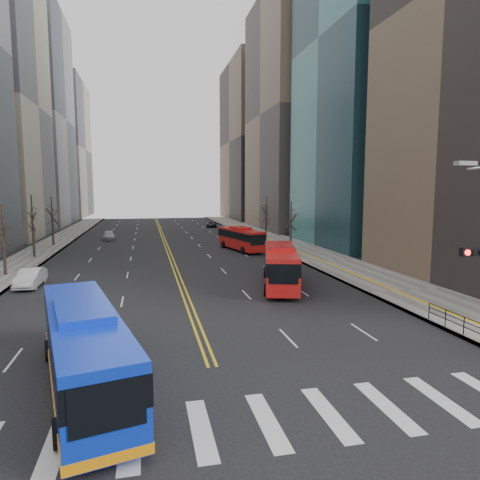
{
  "coord_description": "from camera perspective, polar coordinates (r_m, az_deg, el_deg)",
  "views": [
    {
      "loc": [
        -2.87,
        -13.8,
        8.21
      ],
      "look_at": [
        3.64,
        15.55,
        4.63
      ],
      "focal_mm": 32.0,
      "sensor_mm": 36.0,
      "label": 1
    }
  ],
  "objects": [
    {
      "name": "ground",
      "position": [
        16.31,
        -0.72,
        -23.44
      ],
      "size": [
        220.0,
        220.0,
        0.0
      ],
      "primitive_type": "plane",
      "color": "black"
    },
    {
      "name": "sidewalk_right",
      "position": [
        62.76,
        6.55,
        -0.7
      ],
      "size": [
        7.0,
        130.0,
        0.15
      ],
      "primitive_type": "cube",
      "color": "slate",
      "rests_on": "ground"
    },
    {
      "name": "sidewalk_left",
      "position": [
        60.91,
        -25.32,
        -1.54
      ],
      "size": [
        5.0,
        130.0,
        0.15
      ],
      "primitive_type": "cube",
      "color": "slate",
      "rests_on": "ground"
    },
    {
      "name": "crosswalk",
      "position": [
        16.31,
        -0.72,
        -23.42
      ],
      "size": [
        26.7,
        4.0,
        0.01
      ],
      "color": "silver",
      "rests_on": "ground"
    },
    {
      "name": "centerline",
      "position": [
        69.35,
        -10.04,
        -0.1
      ],
      "size": [
        0.55,
        100.0,
        0.01
      ],
      "color": "gold",
      "rests_on": "ground"
    },
    {
      "name": "office_towers",
      "position": [
        83.85,
        -10.73,
        17.48
      ],
      "size": [
        83.0,
        134.0,
        58.0
      ],
      "color": "gray",
      "rests_on": "ground"
    },
    {
      "name": "pedestrian_railing",
      "position": [
        27.23,
        27.7,
        -9.75
      ],
      "size": [
        0.06,
        6.06,
        1.02
      ],
      "color": "black",
      "rests_on": "sidewalk_right"
    },
    {
      "name": "street_trees",
      "position": [
        48.66,
        -17.57,
        2.54
      ],
      "size": [
        35.2,
        47.2,
        7.6
      ],
      "color": "#33281F",
      "rests_on": "ground"
    },
    {
      "name": "blue_bus",
      "position": [
        19.08,
        -20.08,
        -13.08
      ],
      "size": [
        5.37,
        12.47,
        3.55
      ],
      "color": "#0E31D4",
      "rests_on": "ground"
    },
    {
      "name": "red_bus_near",
      "position": [
        36.46,
        5.43,
        -3.11
      ],
      "size": [
        5.48,
        11.38,
        3.52
      ],
      "color": "red",
      "rests_on": "ground"
    },
    {
      "name": "red_bus_far",
      "position": [
        57.35,
        0.06,
        0.37
      ],
      "size": [
        4.45,
        10.27,
        3.2
      ],
      "color": "red",
      "rests_on": "ground"
    },
    {
      "name": "car_white",
      "position": [
        40.32,
        -26.17,
        -4.53
      ],
      "size": [
        1.81,
        4.79,
        1.56
      ],
      "primitive_type": "imported",
      "rotation": [
        0.0,
        0.0,
        -0.03
      ],
      "color": "silver",
      "rests_on": "ground"
    },
    {
      "name": "car_dark_mid",
      "position": [
        60.19,
        0.46,
        -0.41
      ],
      "size": [
        1.76,
        3.94,
        1.32
      ],
      "primitive_type": "imported",
      "rotation": [
        0.0,
        0.0,
        -0.05
      ],
      "color": "black",
      "rests_on": "ground"
    },
    {
      "name": "car_silver",
      "position": [
        72.73,
        -17.11,
        0.54
      ],
      "size": [
        2.31,
        4.78,
        1.34
      ],
      "primitive_type": "imported",
      "rotation": [
        0.0,
        0.0,
        0.09
      ],
      "color": "#9B9BA0",
      "rests_on": "ground"
    },
    {
      "name": "car_dark_far",
      "position": [
        93.4,
        -3.8,
        2.12
      ],
      "size": [
        2.8,
        4.77,
        1.25
      ],
      "primitive_type": "imported",
      "rotation": [
        0.0,
        0.0,
        -0.17
      ],
      "color": "black",
      "rests_on": "ground"
    }
  ]
}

